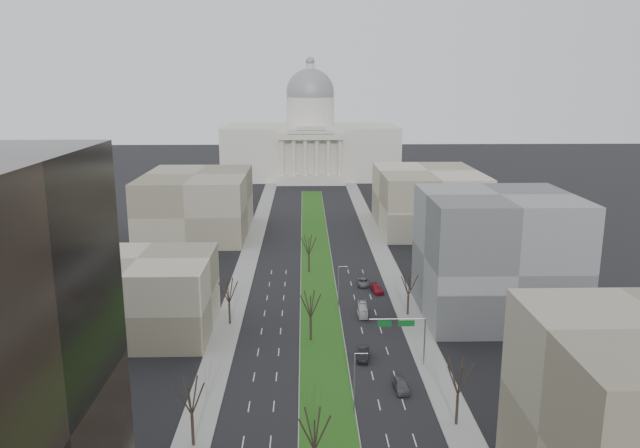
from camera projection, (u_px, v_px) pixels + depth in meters
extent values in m
plane|color=black|center=(317.00, 272.00, 149.30)|extent=(600.00, 600.00, 0.00)
cube|color=#999993|center=(317.00, 273.00, 148.31)|extent=(8.00, 222.00, 0.15)
cube|color=#275316|center=(317.00, 273.00, 148.29)|extent=(7.70, 221.70, 0.06)
cube|color=gray|center=(232.00, 311.00, 124.51)|extent=(5.00, 330.00, 0.15)
cube|color=gray|center=(407.00, 309.00, 125.38)|extent=(5.00, 330.00, 0.15)
cube|color=beige|center=(310.00, 151.00, 292.61)|extent=(80.00, 40.00, 24.00)
cube|color=beige|center=(311.00, 180.00, 272.49)|extent=(30.00, 6.00, 4.00)
cube|color=beige|center=(311.00, 137.00, 268.18)|extent=(28.00, 5.00, 2.50)
cube|color=beige|center=(311.00, 132.00, 267.72)|extent=(20.00, 5.00, 1.80)
cube|color=beige|center=(311.00, 128.00, 267.36)|extent=(12.00, 5.00, 1.60)
cylinder|color=beige|center=(310.00, 113.00, 288.52)|extent=(22.00, 22.00, 14.00)
sphere|color=gray|center=(310.00, 93.00, 286.48)|extent=(22.00, 22.00, 22.00)
cylinder|color=beige|center=(310.00, 68.00, 283.98)|extent=(4.00, 4.00, 4.00)
sphere|color=gray|center=(310.00, 61.00, 283.30)|extent=(4.00, 4.00, 4.00)
cylinder|color=beige|center=(282.00, 158.00, 269.91)|extent=(2.00, 2.00, 16.00)
cylinder|color=beige|center=(294.00, 158.00, 270.03)|extent=(2.00, 2.00, 16.00)
cylinder|color=beige|center=(305.00, 157.00, 270.16)|extent=(2.00, 2.00, 16.00)
cylinder|color=beige|center=(317.00, 157.00, 270.28)|extent=(2.00, 2.00, 16.00)
cylinder|color=beige|center=(328.00, 157.00, 270.41)|extent=(2.00, 2.00, 16.00)
cylinder|color=beige|center=(340.00, 157.00, 270.53)|extent=(2.00, 2.00, 16.00)
cube|color=gray|center=(139.00, 295.00, 112.82)|extent=(26.00, 22.00, 14.00)
cube|color=slate|center=(496.00, 256.00, 120.16)|extent=(28.00, 26.00, 24.00)
cube|color=gray|center=(197.00, 204.00, 185.33)|extent=(30.00, 40.00, 18.00)
cube|color=gray|center=(428.00, 199.00, 191.94)|extent=(30.00, 40.00, 18.00)
cylinder|color=black|center=(193.00, 430.00, 78.29)|extent=(0.40, 0.40, 4.32)
cylinder|color=black|center=(230.00, 314.00, 117.24)|extent=(0.40, 0.40, 4.22)
cylinder|color=black|center=(457.00, 410.00, 83.03)|extent=(0.40, 0.40, 4.42)
cylinder|color=black|center=(408.00, 305.00, 122.01)|extent=(0.40, 0.40, 4.03)
cylinder|color=black|center=(311.00, 329.00, 109.82)|extent=(0.40, 0.40, 4.32)
cylinder|color=black|center=(309.00, 264.00, 148.76)|extent=(0.40, 0.40, 4.32)
cylinder|color=gray|center=(354.00, 385.00, 85.09)|extent=(0.20, 0.20, 9.00)
cylinder|color=gray|center=(361.00, 353.00, 84.07)|extent=(1.80, 0.12, 0.12)
cylinder|color=gray|center=(338.00, 289.00, 124.03)|extent=(0.20, 0.20, 9.00)
cylinder|color=gray|center=(343.00, 267.00, 123.01)|extent=(1.80, 0.12, 0.12)
cylinder|color=gray|center=(424.00, 342.00, 100.12)|extent=(0.24, 0.24, 8.00)
cylinder|color=gray|center=(397.00, 319.00, 99.10)|extent=(9.00, 0.18, 0.18)
cube|color=#0C591E|center=(406.00, 323.00, 99.40)|extent=(2.60, 0.08, 1.00)
cube|color=#0C591E|center=(385.00, 324.00, 99.31)|extent=(2.20, 0.08, 1.00)
imported|color=#4B4E52|center=(401.00, 385.00, 92.60)|extent=(2.27, 5.09, 1.70)
imported|color=black|center=(363.00, 354.00, 103.04)|extent=(2.50, 5.42, 1.72)
imported|color=maroon|center=(377.00, 289.00, 135.40)|extent=(2.92, 5.54, 1.53)
imported|color=#55575E|center=(363.00, 282.00, 139.86)|extent=(2.77, 5.41, 1.46)
imported|color=silver|center=(363.00, 310.00, 122.53)|extent=(1.96, 7.17, 1.98)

